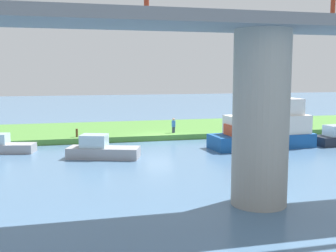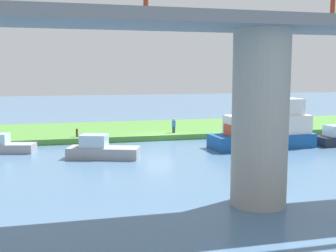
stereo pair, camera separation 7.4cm
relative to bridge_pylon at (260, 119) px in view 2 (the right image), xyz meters
The scene contains 10 objects.
ground_plane 19.35m from the bridge_pylon, 88.65° to the right, with size 160.00×160.00×0.00m, color #4C7093.
grassy_bank 25.21m from the bridge_pylon, 88.97° to the right, with size 80.00×12.00×0.50m, color #4C8438.
bridge_pylon is the anchor object (origin of this frame).
bridge_span 4.52m from the bridge_pylon, 90.00° to the right, with size 68.88×4.30×3.25m.
person_on_bank 20.59m from the bridge_pylon, 93.58° to the right, with size 0.51×0.51×1.39m.
mooring_post 21.56m from the bridge_pylon, 68.89° to the right, with size 0.20×0.20×0.72m, color brown.
motorboat_red 15.65m from the bridge_pylon, 118.14° to the right, with size 8.74×3.33×4.39m.
skiff_small 14.42m from the bridge_pylon, 63.74° to the right, with size 5.43×3.42×1.71m.
houseboat_blue 21.50m from the bridge_pylon, 50.99° to the right, with size 4.67×2.53×1.48m.
pontoon_yellow 20.54m from the bridge_pylon, 120.88° to the right, with size 4.52×2.36×1.43m.
Camera 2 is at (8.24, 36.34, 6.13)m, focal length 44.67 mm.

